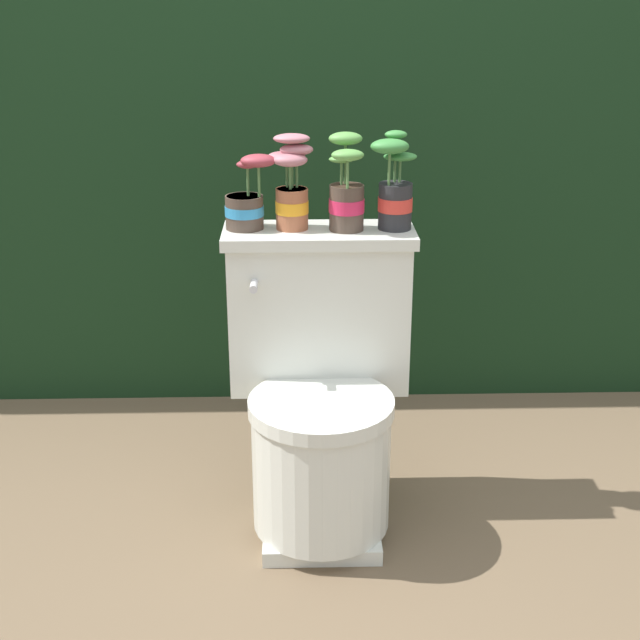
{
  "coord_description": "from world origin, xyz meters",
  "views": [
    {
      "loc": [
        -0.03,
        -2.02,
        1.37
      ],
      "look_at": [
        0.03,
        0.06,
        0.56
      ],
      "focal_mm": 50.0,
      "sensor_mm": 36.0,
      "label": 1
    }
  ],
  "objects_px": {
    "potted_plant_left": "(246,203)",
    "potted_plant_middle": "(346,193)",
    "potted_plant_midleft": "(292,186)",
    "toilet": "(320,396)",
    "potted_plant_midright": "(395,191)"
  },
  "relations": [
    {
      "from": "potted_plant_left",
      "to": "potted_plant_middle",
      "type": "height_order",
      "value": "potted_plant_middle"
    },
    {
      "from": "toilet",
      "to": "potted_plant_midright",
      "type": "bearing_deg",
      "value": 32.85
    },
    {
      "from": "potted_plant_left",
      "to": "potted_plant_middle",
      "type": "distance_m",
      "value": 0.25
    },
    {
      "from": "potted_plant_middle",
      "to": "potted_plant_midright",
      "type": "relative_size",
      "value": 0.99
    },
    {
      "from": "potted_plant_midright",
      "to": "potted_plant_midleft",
      "type": "bearing_deg",
      "value": 177.56
    },
    {
      "from": "potted_plant_left",
      "to": "potted_plant_midright",
      "type": "distance_m",
      "value": 0.38
    },
    {
      "from": "toilet",
      "to": "potted_plant_middle",
      "type": "relative_size",
      "value": 3.15
    },
    {
      "from": "toilet",
      "to": "potted_plant_midright",
      "type": "xyz_separation_m",
      "value": [
        0.19,
        0.12,
        0.51
      ]
    },
    {
      "from": "potted_plant_left",
      "to": "potted_plant_midright",
      "type": "xyz_separation_m",
      "value": [
        0.37,
        -0.01,
        0.03
      ]
    },
    {
      "from": "potted_plant_middle",
      "to": "potted_plant_midright",
      "type": "xyz_separation_m",
      "value": [
        0.12,
        0.01,
        0.0
      ]
    },
    {
      "from": "toilet",
      "to": "potted_plant_midleft",
      "type": "relative_size",
      "value": 3.22
    },
    {
      "from": "potted_plant_middle",
      "to": "potted_plant_midright",
      "type": "bearing_deg",
      "value": 3.86
    },
    {
      "from": "toilet",
      "to": "potted_plant_midleft",
      "type": "bearing_deg",
      "value": 116.88
    },
    {
      "from": "potted_plant_midleft",
      "to": "potted_plant_midright",
      "type": "xyz_separation_m",
      "value": [
        0.26,
        -0.01,
        -0.01
      ]
    },
    {
      "from": "potted_plant_midleft",
      "to": "potted_plant_middle",
      "type": "xyz_separation_m",
      "value": [
        0.14,
        -0.02,
        -0.02
      ]
    }
  ]
}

